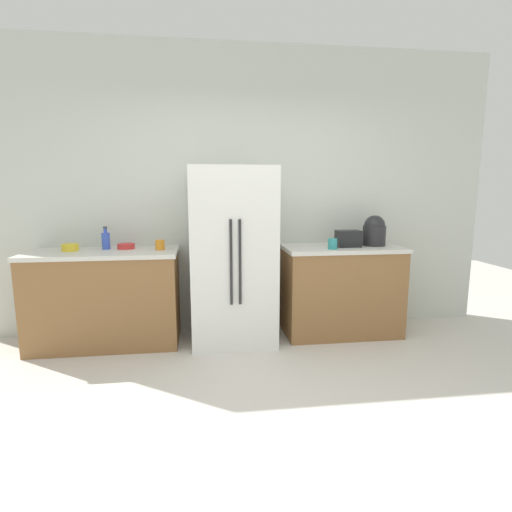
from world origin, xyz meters
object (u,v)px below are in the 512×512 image
Objects in this scene: rice_cooker at (374,231)px; bowl_a at (126,246)px; bowl_b at (70,247)px; cup_a at (333,244)px; cup_b at (160,245)px; bottle_a at (106,240)px; refrigerator at (233,256)px; toaster at (348,239)px.

bowl_a is (-2.52, 0.11, -0.13)m from rice_cooker.
cup_a is at bearing -5.15° from bowl_b.
cup_b is at bearing -179.90° from rice_cooker.
rice_cooker is 2.53m from bowl_a.
bottle_a is at bearing 177.90° from rice_cooker.
rice_cooker reaches higher than cup_a.
refrigerator is 16.49× the size of cup_a.
refrigerator is at bearing -179.61° from toaster.
cup_a is at bearing -6.36° from cup_b.
rice_cooker is at bearing 2.61° from refrigerator.
bowl_a is at bearing 8.09° from bowl_b.
refrigerator is 1.19m from toaster.
toaster is at bearing -168.92° from rice_cooker.
cup_a is at bearing -7.51° from bottle_a.
rice_cooker is 3.36× the size of cup_b.
refrigerator is 18.35× the size of cup_b.
bowl_a is at bearing 170.45° from refrigerator.
bottle_a is 2.13× the size of cup_a.
refrigerator is 7.74× the size of bottle_a.
rice_cooker is 0.55m from cup_a.
cup_b is at bearing 178.30° from toaster.
toaster reaches higher than bowl_a.
bowl_a is at bearing 171.59° from cup_a.
bottle_a reaches higher than bowl_a.
cup_b is at bearing -11.10° from bottle_a.
refrigerator is 0.71m from cup_b.
toaster is 0.25m from cup_a.
bowl_a is 0.51m from bowl_b.
cup_a is (-0.51, -0.19, -0.10)m from rice_cooker.
rice_cooker is 2.71m from bottle_a.
bottle_a is 2.37× the size of cup_b.
rice_cooker reaches higher than bowl_b.
rice_cooker is at bearing -0.68° from bowl_b.
bowl_b is at bearing 179.32° from rice_cooker.
bowl_a is (-2.22, 0.17, -0.06)m from toaster.
bowl_b is at bearing -168.69° from bottle_a.
cup_b is at bearing -2.71° from bowl_b.
rice_cooker is at bearing 11.08° from toaster.
cup_a reaches higher than cup_b.
toaster is (1.18, 0.01, 0.15)m from refrigerator.
toaster is at bearing -2.02° from bowl_b.
cup_a is at bearing -147.47° from toaster.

